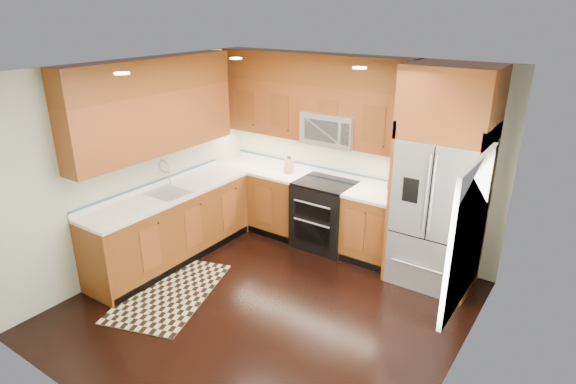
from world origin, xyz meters
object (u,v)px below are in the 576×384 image
Objects in this scene: range at (324,214)px; refrigerator at (441,180)px; knife_block at (289,166)px; rug at (170,292)px; utensil_crock at (392,182)px.

refrigerator is at bearing -1.40° from range.
refrigerator is 10.52× the size of knife_block.
range is at bearing 48.83° from rug.
utensil_crock is at bearing 17.40° from range.
range is 1.76m from refrigerator.
knife_block is (-2.19, 0.11, -0.26)m from refrigerator.
rug is at bearing -96.36° from knife_block.
rug is (-2.42, -2.04, -1.30)m from refrigerator.
utensil_crock reaches higher than rug.
rug is 3.08m from utensil_crock.
rug is (-0.88, -2.08, -0.46)m from range.
knife_block is at bearing -172.49° from utensil_crock.
utensil_crock is at bearing 35.48° from rug.
range is at bearing 178.60° from refrigerator.
refrigerator reaches higher than utensil_crock.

